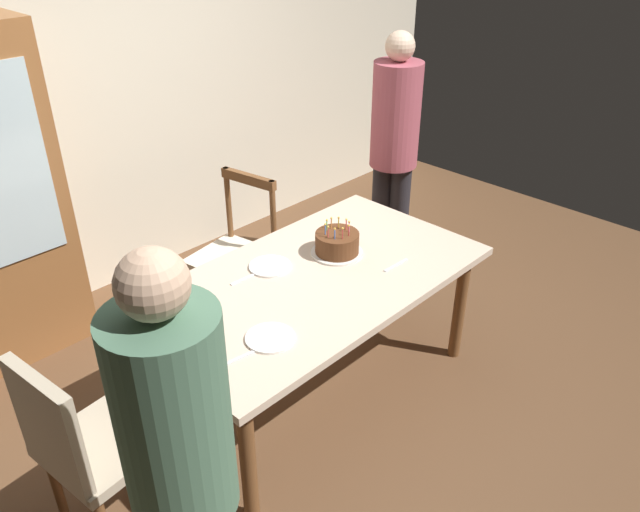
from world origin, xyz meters
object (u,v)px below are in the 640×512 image
Objects in this scene: plate_near_celebrant at (270,338)px; person_guest at (394,144)px; chair_upholstered at (83,442)px; chair_spindle_back at (235,256)px; person_celebrant at (182,466)px; plate_far_side at (270,266)px; dining_table at (313,290)px; birthday_cake at (337,244)px.

person_guest is at bearing 22.64° from plate_near_celebrant.
chair_upholstered is 2.67m from person_guest.
person_celebrant reaches higher than chair_spindle_back.
dining_table is at bearing -68.26° from plate_far_side.
chair_spindle_back reaches higher than plate_near_celebrant.
plate_far_side is at bearing 9.93° from chair_upholstered.
dining_table is at bearing 29.43° from person_celebrant.
birthday_cake is at bearing -81.46° from chair_spindle_back.
birthday_cake is at bearing 15.81° from dining_table.
chair_upholstered is at bearing -150.46° from chair_spindle_back.
plate_near_celebrant is (-0.49, -0.22, 0.08)m from dining_table.
plate_near_celebrant is at bearing -16.88° from chair_upholstered.
person_celebrant is 2.86m from person_guest.
birthday_cake is 1.27× the size of plate_near_celebrant.
chair_spindle_back is 1.00× the size of chair_upholstered.
birthday_cake is at bearing 21.65° from plate_near_celebrant.
plate_near_celebrant is 0.13× the size of person_celebrant.
plate_far_side is 0.23× the size of chair_spindle_back.
person_guest is at bearing 21.91° from dining_table.
plate_far_side is 1.53m from person_celebrant.
birthday_cake reaches higher than plate_far_side.
plate_far_side is at bearing 48.11° from plate_near_celebrant.
person_celebrant is at bearing -154.25° from person_guest.
birthday_cake is 1.56m from chair_upholstered.
person_celebrant is 1.00× the size of person_guest.
birthday_cake is 0.17× the size of person_celebrant.
chair_spindle_back is at bearing 80.16° from dining_table.
dining_table is at bearing 24.52° from plate_near_celebrant.
chair_upholstered is (-0.79, 0.24, -0.21)m from plate_near_celebrant.
birthday_cake is at bearing -23.79° from plate_far_side.
person_guest reaches higher than dining_table.
dining_table is at bearing -158.09° from person_guest.
birthday_cake is 0.29× the size of chair_upholstered.
chair_upholstered is at bearing 179.31° from dining_table.
plate_near_celebrant is 0.95m from person_celebrant.
plate_far_side is 1.44m from person_guest.
chair_spindle_back is at bearing 98.54° from birthday_cake.
chair_upholstered reaches higher than plate_near_celebrant.
person_celebrant is at bearing -152.66° from birthday_cake.
person_guest reaches higher than plate_near_celebrant.
dining_table is 1.89× the size of chair_upholstered.
dining_table is 6.40× the size of birthday_cake.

